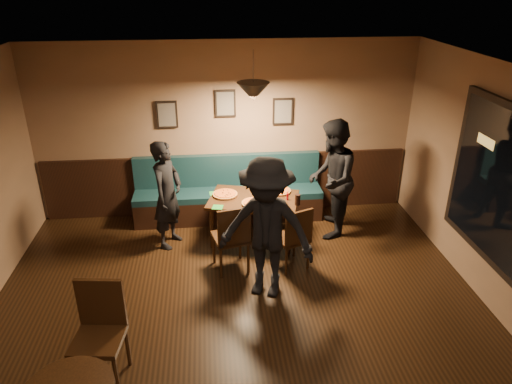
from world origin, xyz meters
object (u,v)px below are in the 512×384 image
Objects in this scene: diner_right at (331,179)px; soda_glass at (298,200)px; chair_near_left at (230,236)px; diner_front at (266,229)px; cafe_chair_far at (98,338)px; tabasco_bottle at (288,196)px; booth_bench at (228,190)px; diner_left at (167,195)px; dining_table at (254,219)px; chair_near_right at (291,236)px.

diner_right is 0.69m from soda_glass.
diner_front is (0.41, -0.59, 0.41)m from chair_near_left.
diner_right is 1.72× the size of cafe_chair_far.
cafe_chair_far is at bearing -132.08° from tabasco_bottle.
diner_left is (-0.90, -0.72, 0.30)m from booth_bench.
cafe_chair_far reaches higher than booth_bench.
diner_right is 13.95× the size of tabasco_bottle.
diner_left is at bearing 171.50° from soda_glass.
diner_left is at bearing 126.51° from chair_near_left.
diner_left reaches higher than dining_table.
dining_table is 1.32m from diner_left.
soda_glass is 0.15× the size of cafe_chair_far.
dining_table is 9.88× the size of tabasco_bottle.
tabasco_bottle is at bearing 62.54° from chair_near_right.
chair_near_right is 1.87m from diner_left.
booth_bench is 1.87× the size of diner_left.
dining_table is at bearing 168.77° from tabasco_bottle.
dining_table is 3.11m from cafe_chair_far.
chair_near_left is 0.55× the size of diner_front.
booth_bench is 1.69m from diner_right.
diner_left is 1.73m from tabasco_bottle.
tabasco_bottle is (0.46, 1.22, -0.16)m from diner_front.
tabasco_bottle is (1.72, -0.10, -0.05)m from diner_left.
chair_near_right is 0.51× the size of diner_right.
chair_near_left reaches higher than dining_table.
diner_right is 0.99× the size of diner_front.
tabasco_bottle is at bearing 23.14° from chair_near_left.
diner_front is 1.20m from soda_glass.
chair_near_right is at bearing -23.53° from diner_right.
dining_table is at bearing 113.34° from diner_front.
soda_glass is (0.94, -1.00, 0.26)m from booth_bench.
diner_right reaches higher than soda_glass.
diner_front reaches higher than diner_right.
soda_glass is at bearing -128.38° from cafe_chair_far.
diner_front reaches higher than booth_bench.
chair_near_right is at bearing -45.64° from dining_table.
diner_left reaches higher than chair_near_right.
cafe_chair_far reaches higher than tabasco_bottle.
chair_near_right is at bearing -94.87° from tabasco_bottle.
dining_table is 0.88m from chair_near_right.
dining_table is 0.78m from soda_glass.
booth_bench reaches higher than tabasco_bottle.
chair_near_left is 0.95× the size of cafe_chair_far.
diner_front is (1.26, -1.32, 0.10)m from diner_left.
tabasco_bottle reaches higher than dining_table.
chair_near_left is 0.81m from chair_near_right.
diner_front is at bearing -73.99° from dining_table.
cafe_chair_far is at bearing -113.17° from booth_bench.
booth_bench is at bearing -26.34° from diner_left.
cafe_chair_far reaches higher than soda_glass.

